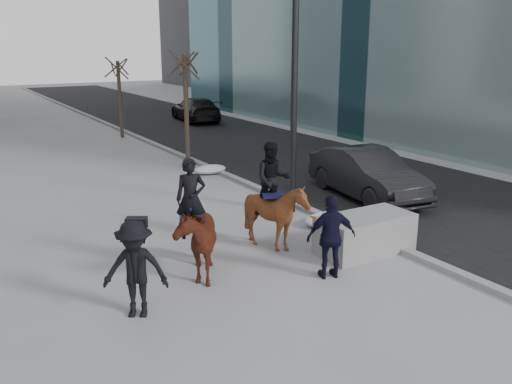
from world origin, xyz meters
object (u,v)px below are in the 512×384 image
mounted_left (195,233)px  mounted_right (275,207)px  car_near (367,174)px  planter (365,234)px

mounted_left → mounted_right: 2.25m
car_near → mounted_left: mounted_left is taller
planter → car_near: (3.15, 3.43, 0.33)m
planter → mounted_left: 3.99m
mounted_right → mounted_left: bearing=-170.0°
mounted_left → mounted_right: size_ratio=0.97×
mounted_left → mounted_right: (2.21, 0.39, 0.10)m
planter → mounted_left: mounted_left is taller
car_near → mounted_right: bearing=-147.4°
mounted_left → mounted_right: mounted_right is taller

